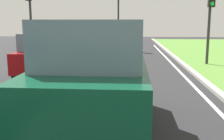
{
  "coord_description": "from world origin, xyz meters",
  "views": [
    {
      "loc": [
        1.34,
        3.39,
        2.26
      ],
      "look_at": [
        0.95,
        9.29,
        1.2
      ],
      "focal_mm": 43.86,
      "sensor_mm": 36.0,
      "label": 1
    }
  ],
  "objects_px": {
    "traffic_light_near_right": "(211,10)",
    "traffic_light_overhead_left": "(29,7)",
    "car_suv_ahead": "(97,77)",
    "car_hatchback_far": "(45,54)",
    "traffic_light_far_median": "(118,6)"
  },
  "relations": [
    {
      "from": "car_suv_ahead",
      "to": "car_hatchback_far",
      "type": "bearing_deg",
      "value": 116.65
    },
    {
      "from": "car_hatchback_far",
      "to": "traffic_light_far_median",
      "type": "height_order",
      "value": "traffic_light_far_median"
    },
    {
      "from": "traffic_light_far_median",
      "to": "car_hatchback_far",
      "type": "bearing_deg",
      "value": -103.44
    },
    {
      "from": "car_suv_ahead",
      "to": "traffic_light_far_median",
      "type": "height_order",
      "value": "traffic_light_far_median"
    },
    {
      "from": "car_suv_ahead",
      "to": "traffic_light_far_median",
      "type": "relative_size",
      "value": 0.89
    },
    {
      "from": "car_hatchback_far",
      "to": "traffic_light_far_median",
      "type": "relative_size",
      "value": 0.73
    },
    {
      "from": "traffic_light_near_right",
      "to": "traffic_light_overhead_left",
      "type": "relative_size",
      "value": 0.94
    },
    {
      "from": "traffic_light_near_right",
      "to": "car_suv_ahead",
      "type": "bearing_deg",
      "value": -117.23
    },
    {
      "from": "car_hatchback_far",
      "to": "car_suv_ahead",
      "type": "bearing_deg",
      "value": -63.04
    },
    {
      "from": "traffic_light_near_right",
      "to": "car_hatchback_far",
      "type": "bearing_deg",
      "value": -157.58
    },
    {
      "from": "traffic_light_far_median",
      "to": "traffic_light_near_right",
      "type": "bearing_deg",
      "value": -57.0
    },
    {
      "from": "traffic_light_near_right",
      "to": "traffic_light_far_median",
      "type": "xyz_separation_m",
      "value": [
        -4.97,
        7.66,
        0.68
      ]
    },
    {
      "from": "car_hatchback_far",
      "to": "traffic_light_overhead_left",
      "type": "bearing_deg",
      "value": 116.82
    },
    {
      "from": "car_suv_ahead",
      "to": "car_hatchback_far",
      "type": "xyz_separation_m",
      "value": [
        -2.89,
        5.93,
        -0.28
      ]
    },
    {
      "from": "car_suv_ahead",
      "to": "traffic_light_near_right",
      "type": "relative_size",
      "value": 1.07
    }
  ]
}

